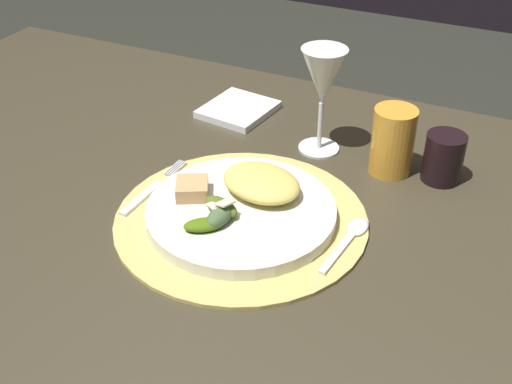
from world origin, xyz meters
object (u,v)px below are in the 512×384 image
at_px(spoon, 352,235).
at_px(dark_tumbler, 443,158).
at_px(dining_table, 210,251).
at_px(fork, 151,189).
at_px(dinner_plate, 241,212).
at_px(amber_tumbler, 393,141).
at_px(wine_glass, 323,80).
at_px(napkin, 238,109).

xyz_separation_m(spoon, dark_tumbler, (0.08, 0.21, 0.03)).
distance_m(dining_table, dark_tumbler, 0.40).
height_order(fork, spoon, spoon).
bearing_deg(dinner_plate, dark_tumbler, 45.10).
distance_m(spoon, amber_tumbler, 0.20).
bearing_deg(dark_tumbler, fork, -149.14).
bearing_deg(wine_glass, napkin, 161.48).
bearing_deg(spoon, dark_tumbler, 69.72).
bearing_deg(amber_tumbler, napkin, 166.10).
relative_size(dinner_plate, amber_tumbler, 2.49).
distance_m(dinner_plate, fork, 0.15).
bearing_deg(wine_glass, fork, -127.59).
bearing_deg(wine_glass, amber_tumbler, -6.87).
xyz_separation_m(spoon, amber_tumbler, (-0.00, 0.20, 0.05)).
height_order(dinner_plate, wine_glass, wine_glass).
xyz_separation_m(dining_table, dark_tumbler, (0.31, 0.20, 0.15)).
relative_size(fork, wine_glass, 0.91).
xyz_separation_m(dining_table, napkin, (-0.08, 0.26, 0.12)).
bearing_deg(napkin, amber_tumbler, -13.90).
distance_m(spoon, dark_tumbler, 0.22).
height_order(napkin, wine_glass, wine_glass).
bearing_deg(amber_tumbler, fork, -144.36).
bearing_deg(dining_table, fork, -156.06).
distance_m(dining_table, wine_glass, 0.33).
xyz_separation_m(dining_table, spoon, (0.23, -0.01, 0.12)).
distance_m(dinner_plate, wine_glass, 0.27).
bearing_deg(fork, spoon, 4.39).
distance_m(fork, wine_glass, 0.32).
bearing_deg(napkin, dark_tumbler, -9.62).
bearing_deg(dark_tumbler, napkin, 170.38).
bearing_deg(dark_tumbler, dinner_plate, -134.90).
relative_size(fork, amber_tumbler, 1.49).
height_order(spoon, dark_tumbler, dark_tumbler).
height_order(dining_table, dinner_plate, dinner_plate).
height_order(amber_tumbler, dark_tumbler, amber_tumbler).
height_order(dining_table, wine_glass, wine_glass).
xyz_separation_m(napkin, wine_glass, (0.18, -0.06, 0.12)).
bearing_deg(amber_tumbler, dining_table, -141.06).
bearing_deg(spoon, fork, -175.61).
xyz_separation_m(dinner_plate, amber_tumbler, (0.15, 0.22, 0.04)).
relative_size(dining_table, napkin, 11.90).
relative_size(dining_table, amber_tumbler, 13.67).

